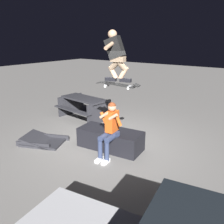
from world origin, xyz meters
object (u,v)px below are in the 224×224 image
ledge_box_main (110,139)px  picnic_table_back (84,105)px  kicker_ramp (43,141)px  skateboard (118,85)px  person_sitting_on_ledge (110,128)px  skater_airborne (116,54)px

ledge_box_main → picnic_table_back: bearing=-32.6°
ledge_box_main → picnic_table_back: size_ratio=0.91×
kicker_ramp → skateboard: bearing=-160.9°
ledge_box_main → skateboard: bearing=155.3°
person_sitting_on_ledge → kicker_ramp: bearing=13.9°
ledge_box_main → person_sitting_on_ledge: size_ratio=1.25×
ledge_box_main → kicker_ramp: (1.66, 0.85, -0.20)m
kicker_ramp → person_sitting_on_ledge: bearing=-166.1°
picnic_table_back → kicker_ramp: bearing=103.8°
ledge_box_main → picnic_table_back: 2.65m
skater_airborne → kicker_ramp: size_ratio=0.87×
skater_airborne → kicker_ramp: bearing=19.3°
kicker_ramp → picnic_table_back: picnic_table_back is taller
picnic_table_back → person_sitting_on_ledge: bearing=144.1°
skateboard → kicker_ramp: skateboard is taller
picnic_table_back → skater_airborne: bearing=147.6°
ledge_box_main → person_sitting_on_ledge: person_sitting_on_ledge is taller
skater_airborne → picnic_table_back: bearing=-32.4°
skateboard → person_sitting_on_ledge: bearing=70.7°
skater_airborne → picnic_table_back: 3.54m
ledge_box_main → kicker_ramp: 1.88m
skateboard → picnic_table_back: bearing=-31.6°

